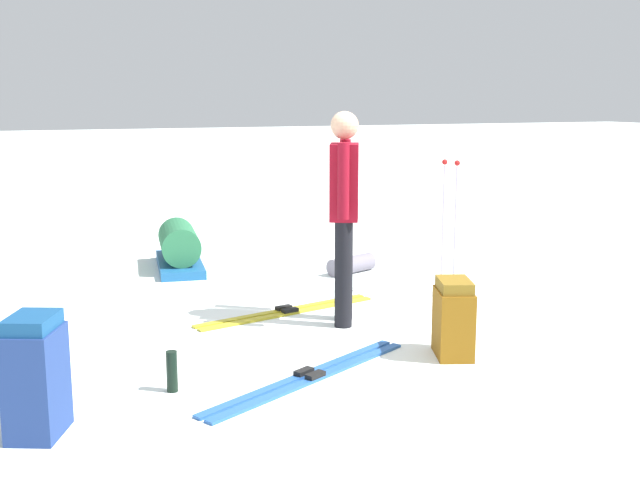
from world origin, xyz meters
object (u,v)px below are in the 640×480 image
object	(u,v)px
backpack_bright	(453,319)
ski_poles_planted_near	(449,221)
sleeping_mat_rolled	(351,265)
backpack_large_dark	(36,377)
gear_sled	(179,248)
skier_standing	(344,206)
ski_pair_near	(287,311)
ski_pair_far	(310,377)
thermos_bottle	(172,371)

from	to	relation	value
backpack_bright	ski_poles_planted_near	xyz separation A→B (m)	(-1.49, 0.88, 0.43)
backpack_bright	sleeping_mat_rolled	bearing A→B (deg)	170.52
backpack_large_dark	sleeping_mat_rolled	bearing A→B (deg)	132.13
backpack_bright	gear_sled	bearing A→B (deg)	-162.02
skier_standing	ski_pair_near	xyz separation A→B (m)	(-0.45, -0.33, -0.94)
backpack_large_dark	ski_pair_far	bearing A→B (deg)	97.72
backpack_bright	gear_sled	distance (m)	3.75
ski_pair_far	gear_sled	bearing A→B (deg)	-179.12
ski_pair_near	backpack_bright	size ratio (longest dim) A/B	3.06
backpack_large_dark	backpack_bright	xyz separation A→B (m)	(-0.26, 2.78, -0.06)
backpack_bright	sleeping_mat_rolled	size ratio (longest dim) A/B	1.01
gear_sled	sleeping_mat_rolled	distance (m)	1.85
backpack_large_dark	gear_sled	distance (m)	4.15
ski_pair_near	backpack_bright	distance (m)	1.67
gear_sled	skier_standing	bearing A→B (deg)	17.21
sleeping_mat_rolled	ski_poles_planted_near	bearing A→B (deg)	20.29
ski_pair_near	thermos_bottle	bearing A→B (deg)	-42.27
sleeping_mat_rolled	thermos_bottle	distance (m)	3.53
ski_pair_near	sleeping_mat_rolled	distance (m)	1.64
ski_pair_near	ski_poles_planted_near	size ratio (longest dim) A/B	1.35
sleeping_mat_rolled	thermos_bottle	xyz separation A→B (m)	(2.57, -2.42, 0.04)
backpack_large_dark	thermos_bottle	distance (m)	0.89
gear_sled	thermos_bottle	size ratio (longest dim) A/B	4.92
ski_poles_planted_near	thermos_bottle	distance (m)	3.23
ski_pair_near	ski_pair_far	world-z (taller)	same
skier_standing	sleeping_mat_rolled	distance (m)	2.01
sleeping_mat_rolled	thermos_bottle	size ratio (longest dim) A/B	2.12
backpack_bright	thermos_bottle	bearing A→B (deg)	-92.64
thermos_bottle	ski_pair_far	bearing A→B (deg)	82.22
backpack_bright	ski_poles_planted_near	world-z (taller)	ski_poles_planted_near
backpack_bright	gear_sled	world-z (taller)	backpack_bright
ski_pair_far	ski_pair_near	bearing A→B (deg)	165.23
skier_standing	ski_pair_far	bearing A→B (deg)	-34.18
skier_standing	gear_sled	distance (m)	2.74
ski_pair_near	backpack_bright	world-z (taller)	backpack_bright
backpack_large_dark	ski_poles_planted_near	distance (m)	4.06
ski_pair_near	gear_sled	bearing A→B (deg)	-167.61
ski_pair_far	backpack_bright	world-z (taller)	backpack_bright
skier_standing	backpack_bright	world-z (taller)	skier_standing
skier_standing	sleeping_mat_rolled	bearing A→B (deg)	153.09
ski_pair_near	gear_sled	xyz separation A→B (m)	(-2.08, -0.46, 0.21)
ski_pair_far	ski_poles_planted_near	size ratio (longest dim) A/B	1.37
gear_sled	ski_pair_far	bearing A→B (deg)	0.88
ski_pair_near	backpack_bright	xyz separation A→B (m)	(1.49, 0.70, 0.26)
ski_pair_far	backpack_bright	bearing A→B (deg)	91.46
ski_pair_far	ski_poles_planted_near	world-z (taller)	ski_poles_planted_near
skier_standing	gear_sled	world-z (taller)	skier_standing
skier_standing	ski_poles_planted_near	xyz separation A→B (m)	(-0.44, 1.25, -0.26)
skier_standing	ski_pair_far	world-z (taller)	skier_standing
backpack_bright	thermos_bottle	world-z (taller)	backpack_bright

